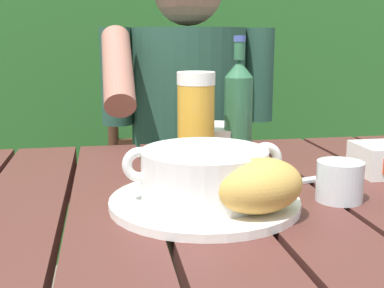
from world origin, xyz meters
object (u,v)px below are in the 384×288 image
object	(u,v)px
beer_glass	(196,118)
beer_bottle	(238,106)
chair_near_diner	(180,199)
serving_plate	(204,202)
person_eating	(190,138)
water_glass_small	(340,181)
diner_bowl	(218,138)
soup_bowl	(204,173)
table_knife	(280,184)
bread_roll	(259,185)

from	to	relation	value
beer_glass	beer_bottle	distance (m)	0.10
chair_near_diner	serving_plate	bearing A→B (deg)	-96.41
person_eating	water_glass_small	xyz separation A→B (m)	(0.11, -0.69, 0.07)
beer_glass	person_eating	bearing A→B (deg)	81.91
beer_glass	diner_bowl	distance (m)	0.13
person_eating	soup_bowl	xyz separation A→B (m)	(-0.10, -0.68, 0.09)
person_eating	serving_plate	size ratio (longest dim) A/B	4.54
water_glass_small	serving_plate	bearing A→B (deg)	176.79
soup_bowl	diner_bowl	bearing A→B (deg)	73.90
water_glass_small	beer_bottle	bearing A→B (deg)	103.41
chair_near_diner	table_knife	size ratio (longest dim) A/B	6.64
chair_near_diner	diner_bowl	world-z (taller)	chair_near_diner
diner_bowl	water_glass_small	bearing A→B (deg)	-73.58
bread_roll	table_knife	xyz separation A→B (m)	(0.08, 0.14, -0.04)
bread_roll	table_knife	size ratio (longest dim) A/B	1.00
bread_roll	beer_bottle	size ratio (longest dim) A/B	0.62
chair_near_diner	soup_bowl	xyz separation A→B (m)	(-0.10, -0.88, 0.33)
person_eating	water_glass_small	size ratio (longest dim) A/B	18.00
soup_bowl	water_glass_small	xyz separation A→B (m)	(0.20, -0.01, -0.02)
beer_bottle	table_knife	world-z (taller)	beer_bottle
person_eating	beer_glass	bearing A→B (deg)	-98.09
table_knife	beer_bottle	bearing A→B (deg)	93.00
chair_near_diner	table_knife	bearing A→B (deg)	-86.97
bread_roll	beer_bottle	xyz separation A→B (m)	(0.07, 0.36, 0.05)
soup_bowl	beer_bottle	world-z (taller)	beer_bottle
serving_plate	water_glass_small	distance (m)	0.20
water_glass_small	diner_bowl	bearing A→B (deg)	106.42
table_knife	bread_roll	bearing A→B (deg)	-119.98
soup_bowl	beer_glass	world-z (taller)	beer_glass
bread_roll	table_knife	bearing A→B (deg)	60.02
soup_bowl	person_eating	bearing A→B (deg)	81.98
soup_bowl	table_knife	size ratio (longest dim) A/B	1.55
person_eating	beer_bottle	world-z (taller)	person_eating
beer_glass	diner_bowl	size ratio (longest dim) A/B	1.28
beer_bottle	table_knife	size ratio (longest dim) A/B	1.62
soup_bowl	beer_bottle	bearing A→B (deg)	66.25
serving_plate	bread_roll	bearing A→B (deg)	-49.40
table_knife	diner_bowl	bearing A→B (deg)	99.01
person_eating	beer_glass	size ratio (longest dim) A/B	7.10
serving_plate	beer_bottle	size ratio (longest dim) A/B	1.13
table_knife	diner_bowl	distance (m)	0.27
serving_plate	table_knife	xyz separation A→B (m)	(0.14, 0.07, -0.00)
beer_bottle	diner_bowl	world-z (taller)	beer_bottle
beer_glass	water_glass_small	size ratio (longest dim) A/B	2.54
water_glass_small	diner_bowl	distance (m)	0.37
person_eating	table_knife	size ratio (longest dim) A/B	8.31
chair_near_diner	bread_roll	size ratio (longest dim) A/B	6.61
bread_roll	soup_bowl	bearing A→B (deg)	130.60
water_glass_small	table_knife	world-z (taller)	water_glass_small
person_eating	soup_bowl	distance (m)	0.69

